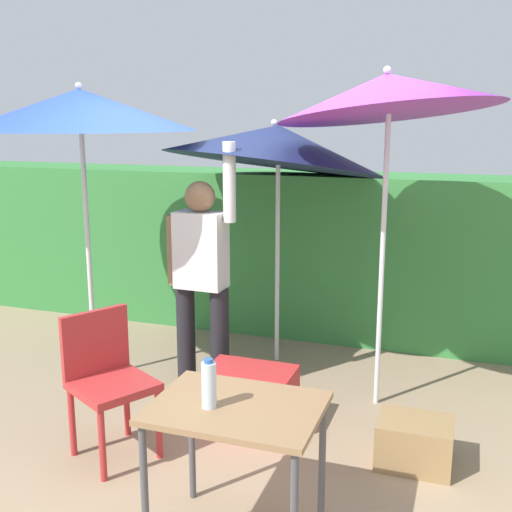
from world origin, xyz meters
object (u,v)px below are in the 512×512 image
(umbrella_rainbow, at_px, (80,110))
(cooler_box, at_px, (250,397))
(umbrella_orange, at_px, (388,94))
(folding_table, at_px, (237,422))
(chair_plastic, at_px, (107,375))
(bottle_water, at_px, (209,384))
(umbrella_yellow, at_px, (276,145))
(person_vendor, at_px, (202,272))
(crate_cardboard, at_px, (415,443))

(umbrella_rainbow, relative_size, cooler_box, 3.88)
(umbrella_rainbow, relative_size, umbrella_orange, 0.93)
(cooler_box, xyz_separation_m, folding_table, (0.35, -1.15, 0.44))
(chair_plastic, relative_size, folding_table, 1.11)
(umbrella_orange, bearing_deg, bottle_water, -105.93)
(umbrella_yellow, xyz_separation_m, person_vendor, (-0.31, -0.80, -0.89))
(person_vendor, distance_m, folding_table, 1.79)
(person_vendor, relative_size, crate_cardboard, 4.28)
(cooler_box, height_order, crate_cardboard, cooler_box)
(chair_plastic, bearing_deg, umbrella_rainbow, 127.46)
(umbrella_rainbow, bearing_deg, bottle_water, -42.95)
(crate_cardboard, bearing_deg, person_vendor, 161.49)
(umbrella_orange, distance_m, umbrella_yellow, 1.18)
(umbrella_rainbow, height_order, folding_table, umbrella_rainbow)
(umbrella_rainbow, bearing_deg, cooler_box, -13.64)
(bottle_water, bearing_deg, chair_plastic, 147.63)
(person_vendor, distance_m, chair_plastic, 1.11)
(chair_plastic, bearing_deg, cooler_box, 41.43)
(umbrella_yellow, distance_m, bottle_water, 2.63)
(umbrella_rainbow, relative_size, folding_table, 2.86)
(cooler_box, bearing_deg, umbrella_yellow, 99.42)
(chair_plastic, distance_m, folding_table, 1.18)
(umbrella_rainbow, bearing_deg, crate_cardboard, -11.15)
(umbrella_yellow, height_order, crate_cardboard, umbrella_yellow)
(crate_cardboard, bearing_deg, umbrella_rainbow, 168.85)
(crate_cardboard, bearing_deg, chair_plastic, -165.50)
(chair_plastic, height_order, crate_cardboard, chair_plastic)
(umbrella_orange, relative_size, folding_table, 3.07)
(umbrella_rainbow, distance_m, cooler_box, 2.41)
(umbrella_rainbow, bearing_deg, umbrella_yellow, 34.10)
(crate_cardboard, bearing_deg, folding_table, -127.17)
(cooler_box, relative_size, crate_cardboard, 1.35)
(umbrella_rainbow, distance_m, chair_plastic, 2.00)
(umbrella_orange, bearing_deg, crate_cardboard, -64.97)
(umbrella_rainbow, bearing_deg, folding_table, -39.98)
(cooler_box, bearing_deg, umbrella_rainbow, 166.36)
(umbrella_orange, xyz_separation_m, folding_table, (-0.41, -1.75, -1.55))
(chair_plastic, distance_m, crate_cardboard, 1.90)
(umbrella_rainbow, relative_size, umbrella_yellow, 1.05)
(cooler_box, bearing_deg, chair_plastic, -138.57)
(person_vendor, xyz_separation_m, cooler_box, (0.51, -0.39, -0.74))
(folding_table, bearing_deg, umbrella_orange, 76.99)
(folding_table, distance_m, bottle_water, 0.24)
(person_vendor, relative_size, bottle_water, 7.83)
(umbrella_orange, bearing_deg, umbrella_rainbow, -173.46)
(person_vendor, bearing_deg, umbrella_yellow, 68.67)
(umbrella_yellow, relative_size, cooler_box, 3.69)
(crate_cardboard, bearing_deg, umbrella_yellow, 134.05)
(umbrella_yellow, bearing_deg, person_vendor, -111.33)
(folding_table, bearing_deg, umbrella_yellow, 103.08)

